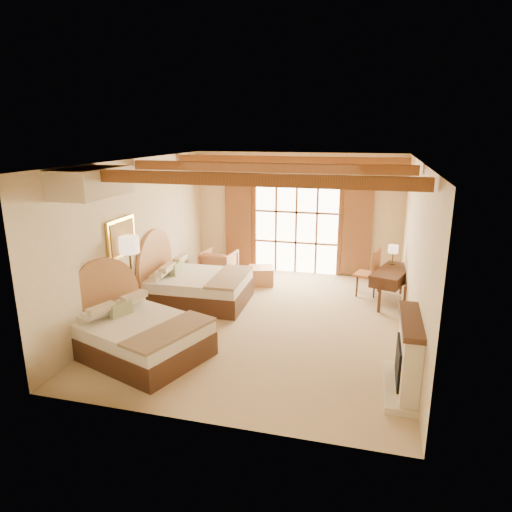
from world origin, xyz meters
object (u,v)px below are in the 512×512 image
(bed_far, at_px, (192,284))
(armchair, at_px, (219,265))
(nightstand, at_px, (127,317))
(desk, at_px, (391,285))
(bed_near, at_px, (133,332))

(bed_far, distance_m, armchair, 1.74)
(nightstand, height_order, desk, desk)
(bed_near, xyz_separation_m, desk, (4.35, 3.69, -0.00))
(nightstand, bearing_deg, bed_far, 88.16)
(bed_far, bearing_deg, desk, 12.64)
(bed_near, height_order, armchair, bed_near)
(bed_near, height_order, bed_far, bed_far)
(armchair, relative_size, desk, 0.54)
(bed_near, height_order, nightstand, bed_near)
(nightstand, relative_size, desk, 0.35)
(nightstand, distance_m, desk, 5.71)
(bed_near, bearing_deg, bed_far, 109.70)
(bed_near, xyz_separation_m, nightstand, (-0.63, 0.88, -0.14))
(bed_near, relative_size, bed_far, 1.17)
(bed_near, bearing_deg, nightstand, 145.37)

